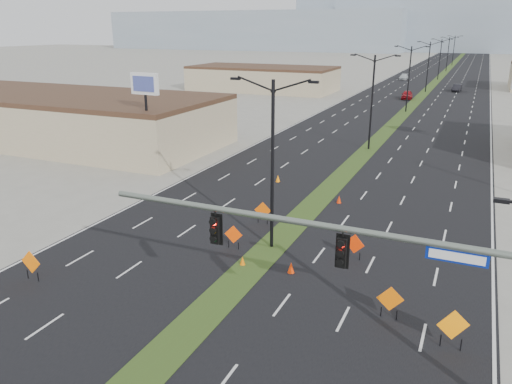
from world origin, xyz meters
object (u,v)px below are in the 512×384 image
at_px(streetlight_6, 454,49).
at_px(car_far, 404,77).
at_px(streetlight_3, 428,65).
at_px(car_mid, 457,88).
at_px(construction_sign_4, 390,300).
at_px(cone_1, 243,261).
at_px(streetlight_5, 448,53).
at_px(car_left, 407,95).
at_px(streetlight_1, 372,100).
at_px(signal_mast, 395,273).
at_px(construction_sign_5, 453,326).
at_px(streetlight_4, 440,58).
at_px(cone_3, 278,178).
at_px(construction_sign_0, 31,263).
at_px(construction_sign_2, 263,211).
at_px(streetlight_0, 272,161).
at_px(construction_sign_3, 355,245).
at_px(streetlight_2, 409,77).
at_px(cone_0, 291,268).
at_px(construction_sign_1, 233,235).
at_px(cone_2, 339,199).
at_px(pole_sign_west, 145,92).

distance_m(streetlight_6, car_far, 60.12).
distance_m(streetlight_3, streetlight_6, 84.00).
distance_m(streetlight_3, car_mid, 8.31).
xyz_separation_m(construction_sign_4, cone_1, (-8.43, 2.12, -0.68)).
bearing_deg(streetlight_5, car_left, -91.67).
height_order(car_left, car_far, car_left).
bearing_deg(streetlight_1, streetlight_5, 90.00).
xyz_separation_m(signal_mast, construction_sign_5, (2.06, 3.66, -3.71)).
xyz_separation_m(streetlight_5, car_far, (-7.95, -31.41, -4.73)).
bearing_deg(streetlight_4, cone_3, -92.65).
distance_m(streetlight_4, construction_sign_0, 121.49).
xyz_separation_m(car_mid, construction_sign_2, (-7.85, -84.31, 0.17)).
height_order(car_mid, construction_sign_2, construction_sign_2).
bearing_deg(streetlight_3, streetlight_0, -90.00).
bearing_deg(construction_sign_2, streetlight_4, 79.11).
bearing_deg(car_far, construction_sign_3, -83.24).
distance_m(streetlight_2, car_mid, 32.47).
distance_m(signal_mast, cone_0, 10.64).
height_order(streetlight_3, construction_sign_4, streetlight_3).
xyz_separation_m(streetlight_1, streetlight_2, (0.00, 28.00, 0.00)).
height_order(streetlight_5, construction_sign_1, streetlight_5).
bearing_deg(construction_sign_2, car_far, 83.39).
distance_m(streetlight_4, streetlight_5, 28.00).
relative_size(car_far, construction_sign_4, 2.95).
bearing_deg(cone_3, cone_2, -27.15).
xyz_separation_m(streetlight_2, construction_sign_0, (-9.91, -65.00, -4.43)).
relative_size(streetlight_3, cone_0, 15.99).
bearing_deg(pole_sign_west, car_mid, 76.18).
bearing_deg(car_far, car_mid, -56.74).
bearing_deg(construction_sign_3, cone_3, 137.36).
relative_size(streetlight_2, construction_sign_1, 6.73).
bearing_deg(pole_sign_west, construction_sign_5, -29.93).
height_order(streetlight_6, construction_sign_4, streetlight_6).
relative_size(streetlight_0, construction_sign_4, 6.19).
height_order(streetlight_5, construction_sign_4, streetlight_5).
relative_size(car_left, cone_1, 8.41).
xyz_separation_m(construction_sign_4, cone_2, (-6.22, 14.52, -0.65)).
relative_size(construction_sign_3, cone_1, 2.83).
bearing_deg(streetlight_2, construction_sign_2, -92.17).
bearing_deg(cone_1, streetlight_5, 89.78).
xyz_separation_m(cone_3, pole_sign_west, (-12.58, -0.95, 6.88)).
xyz_separation_m(cone_0, cone_1, (-2.80, -0.25, -0.04)).
bearing_deg(pole_sign_west, streetlight_4, 83.34).
bearing_deg(construction_sign_5, car_left, 76.06).
bearing_deg(construction_sign_0, construction_sign_4, 11.84).
bearing_deg(streetlight_6, cone_2, -89.40).
bearing_deg(construction_sign_1, construction_sign_0, -141.75).
bearing_deg(cone_1, streetlight_4, 89.73).
height_order(signal_mast, construction_sign_5, signal_mast).
bearing_deg(car_mid, streetlight_1, -90.66).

